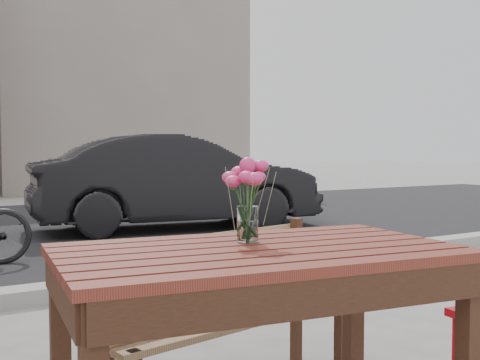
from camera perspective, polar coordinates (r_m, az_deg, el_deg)
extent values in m
cube|color=gray|center=(4.81, -16.29, -10.06)|extent=(30.00, 0.25, 0.12)
cube|color=gray|center=(17.76, -11.39, 8.96)|extent=(7.00, 3.00, 6.00)
cube|color=#5B2017|center=(2.01, 1.80, -6.86)|extent=(1.41, 0.95, 0.03)
cube|color=black|center=(2.67, 10.70, -13.32)|extent=(0.07, 0.07, 0.78)
cube|color=olive|center=(2.69, -0.79, -12.75)|extent=(1.32, 0.56, 0.03)
cube|color=olive|center=(2.79, -3.42, -7.68)|extent=(1.26, 0.25, 0.35)
cube|color=black|center=(3.06, 9.63, -14.68)|extent=(0.05, 0.05, 0.42)
cube|color=black|center=(2.49, -13.62, -14.57)|extent=(0.05, 0.05, 0.78)
cube|color=black|center=(3.19, 5.48, -10.57)|extent=(0.05, 0.05, 0.78)
cylinder|color=#A7050E|center=(3.02, 19.74, -15.53)|extent=(0.03, 0.03, 0.37)
cylinder|color=white|center=(2.11, 0.72, -4.20)|extent=(0.08, 0.08, 0.13)
cylinder|color=#265A28|center=(2.11, 0.72, -2.50)|extent=(0.04, 0.04, 0.25)
imported|color=black|center=(8.60, -6.09, -0.18)|extent=(4.19, 2.02, 1.32)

